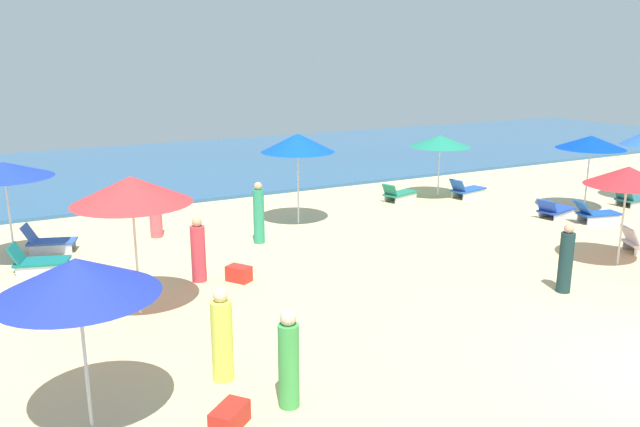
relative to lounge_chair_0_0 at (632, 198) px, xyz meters
name	(u,v)px	position (x,y,z in m)	size (l,w,h in m)	color
ocean	(216,162)	(-9.76, 14.50, -0.18)	(60.00, 14.47, 0.12)	#2E5E8B
lounge_chair_0_0	(632,198)	(0.00, 0.00, 0.00)	(1.41, 0.72, 0.70)	silver
umbrella_1	(440,141)	(-5.05, 4.06, 1.78)	(2.14, 2.14, 2.22)	silver
lounge_chair_1_0	(467,190)	(-4.14, 3.57, 0.03)	(1.57, 0.86, 0.74)	silver
lounge_chair_1_1	(399,194)	(-6.58, 4.29, 0.00)	(1.48, 0.93, 0.67)	silver
umbrella_2	(131,190)	(-16.79, -1.45, 2.28)	(2.28, 2.28, 2.79)	silver
umbrella_3	(298,143)	(-11.03, 3.17, 2.22)	(2.18, 2.18, 2.74)	silver
umbrella_4	(591,142)	(-2.09, 0.21, 2.02)	(2.16, 2.16, 2.48)	silver
lounge_chair_4_0	(596,214)	(-2.97, -0.94, 0.03)	(1.51, 0.86, 0.73)	silver
lounge_chair_4_1	(555,210)	(-3.54, 0.12, -0.01)	(1.51, 0.91, 0.65)	silver
umbrella_5	(628,176)	(-5.81, -3.91, 1.97)	(1.98, 1.98, 2.44)	silver
umbrella_6	(77,277)	(-18.27, -5.11, 1.98)	(2.14, 2.14, 2.48)	silver
umbrella_7	(4,170)	(-18.81, 3.12, 2.10)	(2.25, 2.25, 2.53)	silver
lounge_chair_7_0	(38,261)	(-18.36, 2.27, 0.00)	(1.42, 1.00, 0.68)	silver
lounge_chair_7_1	(48,242)	(-17.98, 3.75, 0.03)	(1.38, 0.93, 0.75)	silver
beachgoer_0	(155,213)	(-15.16, 3.80, 0.45)	(0.48, 0.48, 1.50)	#D8555E
beachgoer_1	(566,260)	(-8.41, -4.54, 0.48)	(0.42, 0.42, 1.53)	#193437
beachgoer_2	(198,251)	(-15.17, -0.18, 0.46)	(0.46, 0.46, 1.50)	#D53D4C
beachgoer_3	(259,214)	(-12.83, 1.92, 0.56)	(0.38, 0.38, 1.69)	#2F9A6D
beachgoer_5	(222,338)	(-16.20, -4.68, 0.47)	(0.48, 0.48, 1.54)	#E0E653
beachgoer_6	(289,361)	(-15.61, -5.88, 0.48)	(0.42, 0.42, 1.53)	green
cooler_box_1	(230,417)	(-16.57, -5.99, -0.09)	(0.59, 0.35, 0.31)	red
cooler_box_2	(239,274)	(-14.38, -0.61, -0.07)	(0.54, 0.34, 0.35)	red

